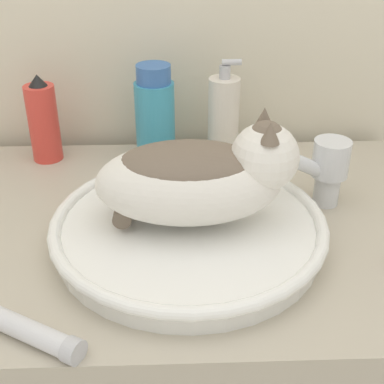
{
  "coord_description": "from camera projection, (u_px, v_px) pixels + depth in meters",
  "views": [
    {
      "loc": [
        -0.0,
        -0.44,
        1.36
      ],
      "look_at": [
        0.02,
        0.23,
        0.97
      ],
      "focal_mm": 50.0,
      "sensor_mm": 36.0,
      "label": 1
    }
  ],
  "objects": [
    {
      "name": "sink_basin",
      "position": [
        192.0,
        228.0,
        0.82
      ],
      "size": [
        0.42,
        0.42,
        0.05
      ],
      "color": "white",
      "rests_on": "vanity_counter"
    },
    {
      "name": "cat",
      "position": [
        202.0,
        175.0,
        0.78
      ],
      "size": [
        0.3,
        0.24,
        0.16
      ],
      "rotation": [
        0.0,
        0.0,
        6.28
      ],
      "color": "silver",
      "rests_on": "sink_basin"
    },
    {
      "name": "faucet",
      "position": [
        328.0,
        167.0,
        0.89
      ],
      "size": [
        0.14,
        0.09,
        0.13
      ],
      "rotation": [
        0.0,
        0.0,
        -2.72
      ],
      "color": "silver",
      "rests_on": "vanity_counter"
    },
    {
      "name": "soap_pump_bottle",
      "position": [
        226.0,
        117.0,
        1.05
      ],
      "size": [
        0.06,
        0.06,
        0.2
      ],
      "color": "silver",
      "rests_on": "vanity_counter"
    },
    {
      "name": "spray_bottle_trigger",
      "position": [
        46.0,
        121.0,
        1.04
      ],
      "size": [
        0.06,
        0.06,
        0.17
      ],
      "color": "#DB3D33",
      "rests_on": "vanity_counter"
    },
    {
      "name": "mouthwash_bottle",
      "position": [
        157.0,
        115.0,
        1.05
      ],
      "size": [
        0.08,
        0.08,
        0.19
      ],
      "color": "teal",
      "rests_on": "vanity_counter"
    },
    {
      "name": "cream_tube",
      "position": [
        37.0,
        333.0,
        0.64
      ],
      "size": [
        0.14,
        0.1,
        0.03
      ],
      "rotation": [
        0.0,
        0.0,
        -0.52
      ],
      "color": "silver",
      "rests_on": "vanity_counter"
    }
  ]
}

